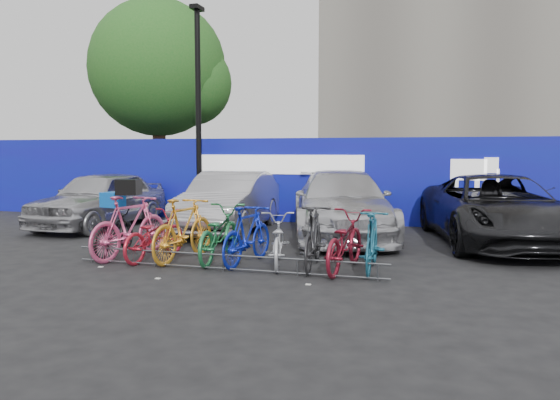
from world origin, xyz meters
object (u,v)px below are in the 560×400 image
at_px(bike_3, 184,229).
at_px(bike_5, 247,235).
at_px(bike_rack, 223,262).
at_px(bike_4, 219,234).
at_px(car_2, 341,204).
at_px(tree, 164,71).
at_px(car_0, 100,199).
at_px(bike_9, 372,242).
at_px(car_1, 230,202).
at_px(bike_7, 313,237).
at_px(bike_6, 277,240).
at_px(lamppost, 198,108).
at_px(bike_8, 344,241).
at_px(bike_0, 114,231).
at_px(bike_2, 154,235).
at_px(bike_1, 130,227).
at_px(car_3, 497,210).

xyz_separation_m(bike_3, bike_5, (1.25, 0.01, -0.05)).
distance_m(bike_rack, bike_4, 0.95).
relative_size(car_2, bike_5, 3.02).
distance_m(tree, car_0, 8.00).
bearing_deg(bike_9, car_0, -25.41).
relative_size(car_1, bike_3, 2.34).
relative_size(bike_3, bike_7, 1.07).
bearing_deg(bike_rack, bike_6, 43.37).
relative_size(car_0, car_2, 0.83).
relative_size(lamppost, bike_8, 3.15).
xyz_separation_m(car_1, bike_0, (-1.04, -3.57, -0.28)).
bearing_deg(car_1, bike_8, -50.38).
height_order(bike_4, bike_6, bike_4).
xyz_separation_m(bike_4, bike_7, (1.83, -0.16, 0.04)).
bearing_deg(lamppost, bike_0, -83.82).
height_order(bike_rack, bike_3, bike_3).
distance_m(tree, bike_7, 13.72).
bearing_deg(bike_7, bike_9, 178.45).
distance_m(bike_0, bike_9, 5.05).
xyz_separation_m(tree, bike_6, (7.52, -9.96, -4.61)).
xyz_separation_m(bike_6, bike_9, (1.68, -0.02, 0.06)).
bearing_deg(bike_2, bike_5, -169.21).
bearing_deg(bike_9, car_2, -73.54).
distance_m(car_2, bike_8, 3.76).
relative_size(bike_1, bike_6, 1.16).
height_order(lamppost, car_0, lamppost).
bearing_deg(bike_9, bike_rack, 14.42).
bearing_deg(tree, bike_rack, -57.55).
distance_m(tree, car_3, 13.86).
bearing_deg(car_1, bike_rack, -73.89).
bearing_deg(bike_0, bike_8, 167.98).
xyz_separation_m(lamppost, bike_5, (3.40, -5.35, -2.74)).
relative_size(bike_1, bike_9, 1.18).
xyz_separation_m(car_1, bike_6, (2.34, -3.65, -0.30)).
bearing_deg(bike_4, car_2, -117.91).
relative_size(car_3, bike_8, 2.82).
height_order(car_1, bike_0, car_1).
relative_size(tree, bike_9, 4.56).
bearing_deg(bike_7, bike_1, -3.93).
bearing_deg(bike_9, bike_4, -3.31).
relative_size(car_1, bike_4, 2.34).
xyz_separation_m(car_3, bike_8, (-2.74, -3.55, -0.25)).
bearing_deg(bike_1, bike_rack, 177.58).
height_order(bike_1, bike_7, bike_1).
bearing_deg(car_0, bike_9, -22.19).
height_order(tree, bike_0, tree).
height_order(car_0, bike_5, car_0).
bearing_deg(bike_7, tree, -55.71).
height_order(tree, car_3, tree).
distance_m(bike_0, bike_1, 0.56).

